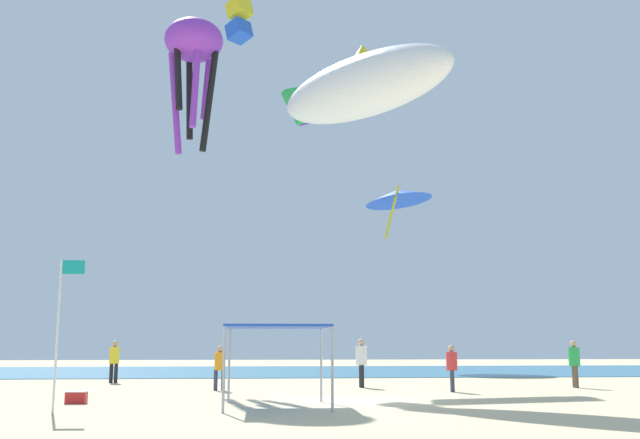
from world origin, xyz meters
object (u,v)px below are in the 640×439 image
Objects in this scene: canopy_tent at (277,329)px; kite_inflatable_white at (363,86)px; person_far_shore at (452,364)px; person_near_tent at (114,358)px; person_rightmost at (574,360)px; kite_parafoil_green at (334,100)px; banner_flag at (61,320)px; kite_delta_blue at (398,196)px; person_central at (220,364)px; person_leftmost at (361,359)px; kite_octopus_purple at (194,47)px; kite_box_yellow at (239,20)px; cooler_box at (76,397)px.

kite_inflatable_white is at bearing 64.76° from canopy_tent.
person_near_tent is at bearing 75.06° from person_far_shore.
person_rightmost is 0.32× the size of kite_parafoil_green.
kite_delta_blue reaches higher than banner_flag.
person_leftmost is at bearing -148.49° from person_central.
kite_octopus_purple reaches higher than kite_delta_blue.
kite_box_yellow reaches higher than person_leftmost.
kite_octopus_purple reaches higher than person_central.
kite_inflatable_white reaches higher than canopy_tent.
person_far_shore is at bearing -172.98° from person_central.
cooler_box is (-3.73, -5.43, -0.76)m from person_central.
person_far_shore is 13.66m from banner_flag.
person_far_shore is (8.23, -1.41, 0.02)m from person_central.
person_central is 26.16m from kite_delta_blue.
kite_box_yellow is 0.46× the size of kite_parafoil_green.
person_near_tent is at bearing 95.36° from banner_flag.
person_rightmost is at bearing 100.68° from kite_parafoil_green.
kite_parafoil_green reaches higher than person_near_tent.
person_leftmost is 22.84m from kite_box_yellow.
banner_flag is 22.53m from kite_parafoil_green.
canopy_tent is 0.41× the size of kite_inflatable_white.
cooler_box is (-11.96, -4.02, -0.78)m from person_far_shore.
person_leftmost is 0.29× the size of kite_octopus_purple.
banner_flag reaches higher than person_leftmost.
kite_box_yellow reaches higher than person_near_tent.
kite_inflatable_white is at bearing 68.50° from kite_box_yellow.
kite_parafoil_green is at bearing 63.00° from banner_flag.
canopy_tent is 0.59× the size of kite_parafoil_green.
person_near_tent is at bearing 158.03° from kite_delta_blue.
cooler_box is at bearing 174.33° from kite_delta_blue.
person_leftmost is 13.20m from banner_flag.
kite_box_yellow is at bearing 95.53° from canopy_tent.
person_central is at bearing 44.35° from kite_box_yellow.
person_near_tent is 0.29× the size of kite_delta_blue.
kite_octopus_purple is (-3.79, 12.88, 13.53)m from canopy_tent.
kite_box_yellow is 8.83m from kite_parafoil_green.
canopy_tent is 1.86× the size of person_near_tent.
person_far_shore is at bearing -166.36° from person_near_tent.
person_rightmost is at bearing -130.51° from kite_inflatable_white.
person_near_tent is 0.27× the size of kite_octopus_purple.
person_leftmost is at bearing 57.00° from kite_parafoil_green.
person_leftmost is 8.24m from person_rightmost.
canopy_tent is at bearing 43.42° from kite_parafoil_green.
kite_octopus_purple reaches higher than person_far_shore.
cooler_box is (-0.18, 2.79, -2.09)m from banner_flag.
person_central is at bearing -116.35° from kite_octopus_purple.
kite_octopus_purple is at bearing 83.27° from banner_flag.
cooler_box is at bearing 137.38° from person_near_tent.
kite_box_yellow reaches higher than person_central.
kite_parafoil_green is at bearing 56.55° from person_rightmost.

